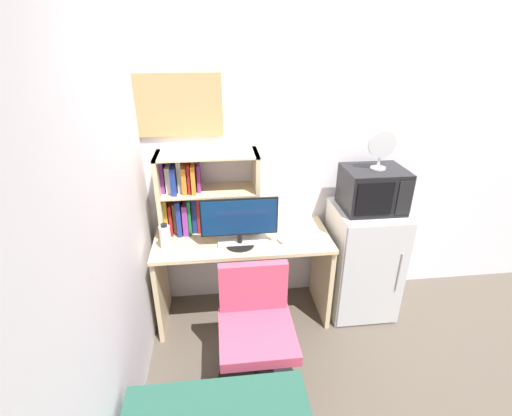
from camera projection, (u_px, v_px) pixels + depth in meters
The scene contains 13 objects.
wall_back at pixel (396, 150), 2.95m from camera, with size 6.40×0.04×2.60m, color silver.
wall_left at pixel (62, 297), 1.29m from camera, with size 0.04×4.40×2.60m, color silver.
desk at pixel (243, 261), 2.88m from camera, with size 1.33×0.57×0.75m.
hutch_bookshelf at pixel (194, 192), 2.75m from camera, with size 0.75×0.30×0.62m.
monitor at pixel (239, 221), 2.59m from camera, with size 0.56×0.22×0.37m.
keyboard at pixel (243, 241), 2.70m from camera, with size 0.37×0.15×0.02m, color silver.
computer_mouse at pixel (282, 239), 2.71m from camera, with size 0.06×0.09×0.03m, color silver.
water_bottle at pixel (165, 237), 2.60m from camera, with size 0.08×0.08×0.19m.
mini_fridge at pixel (362, 261), 2.98m from camera, with size 0.53×0.51×0.94m.
microwave at pixel (373, 189), 2.72m from camera, with size 0.44×0.37×0.32m.
desk_fan at pixel (382, 147), 2.57m from camera, with size 0.20×0.11×0.29m.
desk_chair at pixel (256, 339), 2.35m from camera, with size 0.54×0.54×0.84m.
wall_corkboard at pixel (166, 106), 2.58m from camera, with size 0.79×0.02×0.44m, color tan.
Camera 1 is at (-1.05, -2.70, 2.14)m, focal length 25.61 mm.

